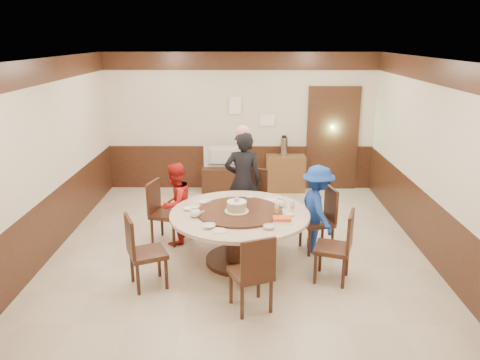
{
  "coord_description": "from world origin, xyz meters",
  "views": [
    {
      "loc": [
        0.08,
        -6.52,
        3.09
      ],
      "look_at": [
        0.02,
        -0.06,
        1.1
      ],
      "focal_mm": 35.0,
      "sensor_mm": 36.0,
      "label": 1
    }
  ],
  "objects_px": {
    "person_standing": "(243,181)",
    "shrimp_platter": "(282,220)",
    "tv_stand": "(223,179)",
    "television": "(223,157)",
    "birthday_cake": "(237,206)",
    "banquet_table": "(240,227)",
    "person_blue": "(317,209)",
    "thermos": "(284,147)",
    "person_red": "(176,204)",
    "side_cabinet": "(285,173)"
  },
  "relations": [
    {
      "from": "birthday_cake",
      "to": "side_cabinet",
      "type": "distance_m",
      "value": 3.44
    },
    {
      "from": "birthday_cake",
      "to": "television",
      "type": "distance_m",
      "value": 3.26
    },
    {
      "from": "banquet_table",
      "to": "side_cabinet",
      "type": "height_order",
      "value": "banquet_table"
    },
    {
      "from": "birthday_cake",
      "to": "shrimp_platter",
      "type": "bearing_deg",
      "value": -25.83
    },
    {
      "from": "person_standing",
      "to": "tv_stand",
      "type": "relative_size",
      "value": 1.95
    },
    {
      "from": "person_standing",
      "to": "side_cabinet",
      "type": "xyz_separation_m",
      "value": [
        0.87,
        2.03,
        -0.46
      ]
    },
    {
      "from": "person_red",
      "to": "side_cabinet",
      "type": "height_order",
      "value": "person_red"
    },
    {
      "from": "birthday_cake",
      "to": "television",
      "type": "height_order",
      "value": "birthday_cake"
    },
    {
      "from": "person_red",
      "to": "tv_stand",
      "type": "xyz_separation_m",
      "value": [
        0.61,
        2.55,
        -0.39
      ]
    },
    {
      "from": "person_blue",
      "to": "television",
      "type": "relative_size",
      "value": 1.67
    },
    {
      "from": "tv_stand",
      "to": "person_standing",
      "type": "bearing_deg",
      "value": -78.07
    },
    {
      "from": "person_standing",
      "to": "thermos",
      "type": "xyz_separation_m",
      "value": [
        0.83,
        2.03,
        0.11
      ]
    },
    {
      "from": "person_red",
      "to": "side_cabinet",
      "type": "xyz_separation_m",
      "value": [
        1.9,
        2.58,
        -0.26
      ]
    },
    {
      "from": "side_cabinet",
      "to": "birthday_cake",
      "type": "bearing_deg",
      "value": -106.28
    },
    {
      "from": "side_cabinet",
      "to": "thermos",
      "type": "xyz_separation_m",
      "value": [
        -0.04,
        0.0,
        0.56
      ]
    },
    {
      "from": "person_standing",
      "to": "shrimp_platter",
      "type": "bearing_deg",
      "value": 104.81
    },
    {
      "from": "banquet_table",
      "to": "birthday_cake",
      "type": "xyz_separation_m",
      "value": [
        -0.04,
        -0.03,
        0.32
      ]
    },
    {
      "from": "person_standing",
      "to": "birthday_cake",
      "type": "distance_m",
      "value": 1.25
    },
    {
      "from": "birthday_cake",
      "to": "television",
      "type": "bearing_deg",
      "value": 95.95
    },
    {
      "from": "side_cabinet",
      "to": "tv_stand",
      "type": "bearing_deg",
      "value": -178.67
    },
    {
      "from": "shrimp_platter",
      "to": "person_red",
      "type": "bearing_deg",
      "value": 147.63
    },
    {
      "from": "person_standing",
      "to": "thermos",
      "type": "height_order",
      "value": "person_standing"
    },
    {
      "from": "person_standing",
      "to": "birthday_cake",
      "type": "relative_size",
      "value": 4.99
    },
    {
      "from": "birthday_cake",
      "to": "shrimp_platter",
      "type": "relative_size",
      "value": 1.11
    },
    {
      "from": "person_standing",
      "to": "shrimp_platter",
      "type": "relative_size",
      "value": 5.54
    },
    {
      "from": "banquet_table",
      "to": "shrimp_platter",
      "type": "relative_size",
      "value": 6.47
    },
    {
      "from": "banquet_table",
      "to": "thermos",
      "type": "xyz_separation_m",
      "value": [
        0.87,
        3.24,
        0.41
      ]
    },
    {
      "from": "tv_stand",
      "to": "television",
      "type": "xyz_separation_m",
      "value": [
        0.0,
        0.0,
        0.48
      ]
    },
    {
      "from": "person_red",
      "to": "tv_stand",
      "type": "height_order",
      "value": "person_red"
    },
    {
      "from": "person_blue",
      "to": "television",
      "type": "xyz_separation_m",
      "value": [
        -1.52,
        2.82,
        0.07
      ]
    },
    {
      "from": "person_red",
      "to": "shrimp_platter",
      "type": "xyz_separation_m",
      "value": [
        1.55,
        -0.98,
        0.14
      ]
    },
    {
      "from": "banquet_table",
      "to": "television",
      "type": "height_order",
      "value": "television"
    },
    {
      "from": "person_blue",
      "to": "television",
      "type": "distance_m",
      "value": 3.2
    },
    {
      "from": "television",
      "to": "thermos",
      "type": "bearing_deg",
      "value": -179.12
    },
    {
      "from": "person_red",
      "to": "side_cabinet",
      "type": "bearing_deg",
      "value": 173.42
    },
    {
      "from": "tv_stand",
      "to": "thermos",
      "type": "distance_m",
      "value": 1.43
    },
    {
      "from": "tv_stand",
      "to": "banquet_table",
      "type": "bearing_deg",
      "value": -83.26
    },
    {
      "from": "person_standing",
      "to": "person_blue",
      "type": "relative_size",
      "value": 1.26
    },
    {
      "from": "person_red",
      "to": "television",
      "type": "xyz_separation_m",
      "value": [
        0.61,
        2.55,
        0.09
      ]
    },
    {
      "from": "banquet_table",
      "to": "television",
      "type": "distance_m",
      "value": 3.24
    },
    {
      "from": "birthday_cake",
      "to": "tv_stand",
      "type": "bearing_deg",
      "value": 95.95
    },
    {
      "from": "person_blue",
      "to": "person_red",
      "type": "bearing_deg",
      "value": 69.11
    },
    {
      "from": "banquet_table",
      "to": "birthday_cake",
      "type": "distance_m",
      "value": 0.33
    },
    {
      "from": "tv_stand",
      "to": "birthday_cake",
      "type": "bearing_deg",
      "value": -84.05
    },
    {
      "from": "banquet_table",
      "to": "person_red",
      "type": "relative_size",
      "value": 1.52
    },
    {
      "from": "person_standing",
      "to": "shrimp_platter",
      "type": "xyz_separation_m",
      "value": [
        0.52,
        -1.54,
        -0.05
      ]
    },
    {
      "from": "banquet_table",
      "to": "television",
      "type": "relative_size",
      "value": 2.47
    },
    {
      "from": "television",
      "to": "tv_stand",
      "type": "bearing_deg",
      "value": 180.0
    },
    {
      "from": "tv_stand",
      "to": "television",
      "type": "distance_m",
      "value": 0.48
    },
    {
      "from": "birthday_cake",
      "to": "thermos",
      "type": "bearing_deg",
      "value": 74.41
    }
  ]
}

